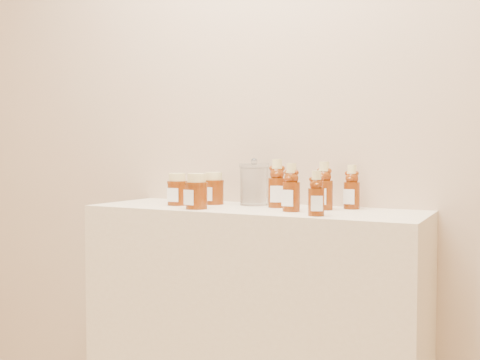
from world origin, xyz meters
The scene contains 11 objects.
wall_back centered at (0.00, 1.75, 1.35)m, with size 3.50×0.02×2.70m, color tan.
display_table centered at (0.00, 1.55, 0.45)m, with size 1.20×0.40×0.90m, color beige.
bear_bottle_back_left centered at (0.07, 1.61, 1.00)m, with size 0.07×0.07×0.20m, color #591F07, non-canonical shape.
bear_bottle_back_mid centered at (0.25, 1.61, 0.99)m, with size 0.06×0.06×0.19m, color #591F07, non-canonical shape.
bear_bottle_back_right centered at (0.32, 1.68, 0.99)m, with size 0.06×0.06×0.17m, color #591F07, non-canonical shape.
bear_bottle_front_left centered at (0.17, 1.50, 0.99)m, with size 0.06×0.06×0.18m, color #591F07, non-canonical shape.
bear_bottle_front_right centered at (0.29, 1.42, 0.98)m, with size 0.05×0.05×0.16m, color #591F07, non-canonical shape.
honey_jar_left centered at (-0.30, 1.52, 0.96)m, with size 0.08×0.08×0.12m, color #591F07, non-canonical shape.
honey_jar_back centered at (-0.19, 1.61, 0.96)m, with size 0.08×0.08×0.12m, color #591F07, non-canonical shape.
honey_jar_front centered at (-0.16, 1.43, 0.96)m, with size 0.08×0.08×0.12m, color #591F07, non-canonical shape.
glass_canister centered at (-0.04, 1.65, 0.99)m, with size 0.11×0.11×0.17m, color white, non-canonical shape.
Camera 1 is at (0.84, -0.15, 1.08)m, focal length 40.00 mm.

